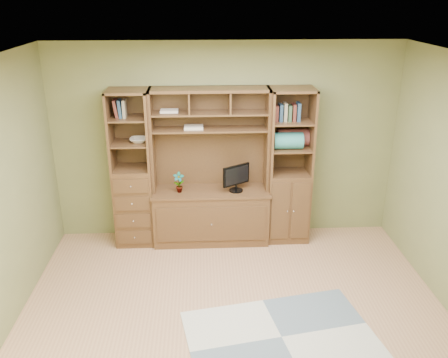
{
  "coord_description": "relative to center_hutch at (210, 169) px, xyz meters",
  "views": [
    {
      "loc": [
        -0.31,
        -3.95,
        3.15
      ],
      "look_at": [
        -0.06,
        1.2,
        1.1
      ],
      "focal_mm": 38.0,
      "sensor_mm": 36.0,
      "label": 1
    }
  ],
  "objects": [
    {
      "name": "left_tower",
      "position": [
        -1.0,
        0.04,
        0.0
      ],
      "size": [
        0.5,
        0.45,
        2.05
      ],
      "primitive_type": "cube",
      "color": "#50331C",
      "rests_on": "ground"
    },
    {
      "name": "orchid",
      "position": [
        -0.41,
        -0.03,
        -0.16
      ],
      "size": [
        0.14,
        0.1,
        0.27
      ],
      "primitive_type": "imported",
      "color": "#A96839",
      "rests_on": "center_hutch"
    },
    {
      "name": "center_hutch",
      "position": [
        0.0,
        0.0,
        0.0
      ],
      "size": [
        1.54,
        0.53,
        2.05
      ],
      "primitive_type": "cube",
      "color": "#50331C",
      "rests_on": "ground"
    },
    {
      "name": "blanket_teal",
      "position": [
        0.98,
        -0.01,
        0.37
      ],
      "size": [
        0.36,
        0.21,
        0.21
      ],
      "primitive_type": "cube",
      "color": "teal",
      "rests_on": "right_tower"
    },
    {
      "name": "right_tower",
      "position": [
        1.02,
        0.04,
        0.0
      ],
      "size": [
        0.55,
        0.45,
        2.05
      ],
      "primitive_type": "cube",
      "color": "#50331C",
      "rests_on": "ground"
    },
    {
      "name": "blanket_red",
      "position": [
        1.07,
        0.12,
        0.37
      ],
      "size": [
        0.39,
        0.22,
        0.22
      ],
      "primitive_type": "cube",
      "color": "brown",
      "rests_on": "right_tower"
    },
    {
      "name": "room",
      "position": [
        0.21,
        -1.73,
        0.28
      ],
      "size": [
        4.6,
        4.1,
        2.64
      ],
      "color": "tan",
      "rests_on": "ground"
    },
    {
      "name": "rug",
      "position": [
        0.64,
        -2.0,
        -1.02
      ],
      "size": [
        2.01,
        1.52,
        0.01
      ],
      "primitive_type": "cube",
      "rotation": [
        0.0,
        0.0,
        0.18
      ],
      "color": "#929797",
      "rests_on": "ground"
    },
    {
      "name": "magazines",
      "position": [
        -0.2,
        0.09,
        0.53
      ],
      "size": [
        0.24,
        0.17,
        0.04
      ],
      "primitive_type": "cube",
      "color": "beige",
      "rests_on": "center_hutch"
    },
    {
      "name": "monitor",
      "position": [
        0.33,
        -0.03,
        -0.05
      ],
      "size": [
        0.43,
        0.37,
        0.49
      ],
      "primitive_type": "cube",
      "rotation": [
        0.0,
        0.0,
        0.56
      ],
      "color": "black",
      "rests_on": "center_hutch"
    },
    {
      "name": "bowl",
      "position": [
        -0.89,
        0.04,
        0.39
      ],
      "size": [
        0.22,
        0.22,
        0.05
      ],
      "primitive_type": "imported",
      "color": "beige",
      "rests_on": "left_tower"
    }
  ]
}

